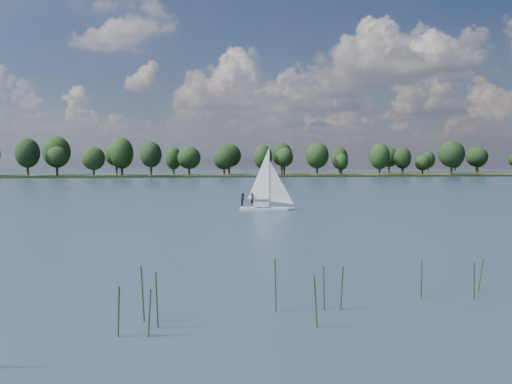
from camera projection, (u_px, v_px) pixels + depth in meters
ground at (194, 188)px, 130.25m from camera, size 700.00×700.00×0.00m
far_shore at (189, 176)px, 241.22m from camera, size 660.00×40.00×1.50m
far_shore_back at (485, 173)px, 308.82m from camera, size 220.00×30.00×1.40m
sailboat at (264, 192)px, 70.33m from camera, size 6.40×2.21×8.27m
treeline at (158, 157)px, 235.47m from camera, size 562.57×74.18×17.81m
reeds at (252, 298)px, 21.28m from camera, size 60.27×10.81×2.16m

